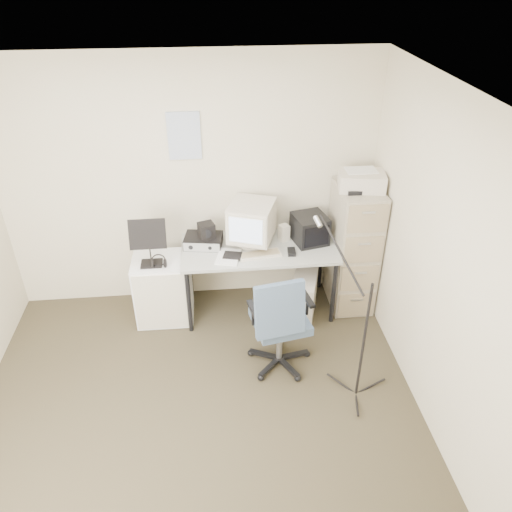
{
  "coord_description": "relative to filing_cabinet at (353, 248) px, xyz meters",
  "views": [
    {
      "loc": [
        0.18,
        -2.66,
        3.24
      ],
      "look_at": [
        0.55,
        0.95,
        0.95
      ],
      "focal_mm": 35.0,
      "sensor_mm": 36.0,
      "label": 1
    }
  ],
  "objects": [
    {
      "name": "music_stand",
      "position": [
        -1.98,
        -0.15,
        0.27
      ],
      "size": [
        0.36,
        0.23,
        0.49
      ],
      "primitive_type": "cube",
      "rotation": [
        0.0,
        0.0,
        0.18
      ],
      "color": "black",
      "rests_on": "side_cart"
    },
    {
      "name": "papers",
      "position": [
        -1.26,
        -0.19,
        0.09
      ],
      "size": [
        0.27,
        0.32,
        0.02
      ],
      "primitive_type": "cube",
      "rotation": [
        0.0,
        0.0,
        -0.24
      ],
      "color": "white",
      "rests_on": "desk"
    },
    {
      "name": "office_chair",
      "position": [
        -0.85,
        -0.86,
        -0.15
      ],
      "size": [
        0.68,
        0.68,
        1.01
      ],
      "primitive_type": "cube",
      "rotation": [
        0.0,
        0.0,
        0.19
      ],
      "color": "#42546B",
      "rests_on": "floor"
    },
    {
      "name": "radio_receiver",
      "position": [
        -1.48,
        0.06,
        0.13
      ],
      "size": [
        0.39,
        0.31,
        0.1
      ],
      "primitive_type": "cube",
      "rotation": [
        0.0,
        0.0,
        -0.16
      ],
      "color": "black",
      "rests_on": "desk"
    },
    {
      "name": "ceiling",
      "position": [
        -1.58,
        -1.48,
        1.85
      ],
      "size": [
        3.6,
        3.6,
        0.01
      ],
      "primitive_type": "cube",
      "color": "white",
      "rests_on": "ground"
    },
    {
      "name": "headphones",
      "position": [
        -1.9,
        -0.2,
        0.07
      ],
      "size": [
        0.15,
        0.15,
        0.03
      ],
      "primitive_type": "torus",
      "rotation": [
        0.0,
        0.0,
        -0.02
      ],
      "color": "black",
      "rests_on": "side_cart"
    },
    {
      "name": "keyboard",
      "position": [
        -0.96,
        -0.18,
        0.09
      ],
      "size": [
        0.42,
        0.2,
        0.02
      ],
      "primitive_type": "cube",
      "rotation": [
        0.0,
        0.0,
        0.14
      ],
      "color": "beige",
      "rests_on": "desk"
    },
    {
      "name": "mic_stand",
      "position": [
        -0.25,
        -1.28,
        0.09
      ],
      "size": [
        0.03,
        0.03,
        1.49
      ],
      "primitive_type": "cylinder",
      "rotation": [
        0.0,
        0.0,
        1.92
      ],
      "color": "black",
      "rests_on": "floor"
    },
    {
      "name": "desk",
      "position": [
        -0.95,
        -0.03,
        -0.29
      ],
      "size": [
        1.5,
        0.7,
        0.73
      ],
      "primitive_type": "cube",
      "color": "#ADADAC",
      "rests_on": "floor"
    },
    {
      "name": "wall_calendar",
      "position": [
        -1.6,
        0.31,
        1.1
      ],
      "size": [
        0.3,
        0.02,
        0.44
      ],
      "primitive_type": "cube",
      "color": "white",
      "rests_on": "wall_back"
    },
    {
      "name": "floor",
      "position": [
        -1.58,
        -1.48,
        -0.66
      ],
      "size": [
        3.6,
        3.6,
        0.01
      ],
      "primitive_type": "cube",
      "color": "#3D3526",
      "rests_on": "ground"
    },
    {
      "name": "printer",
      "position": [
        0.0,
        -0.02,
        0.73
      ],
      "size": [
        0.46,
        0.35,
        0.16
      ],
      "primitive_type": "cube",
      "rotation": [
        0.0,
        0.0,
        -0.17
      ],
      "color": "beige",
      "rests_on": "filing_cabinet"
    },
    {
      "name": "crt_tv",
      "position": [
        -0.44,
        0.04,
        0.22
      ],
      "size": [
        0.37,
        0.38,
        0.28
      ],
      "primitive_type": "cube",
      "rotation": [
        0.0,
        0.0,
        0.23
      ],
      "color": "black",
      "rests_on": "desk"
    },
    {
      "name": "mouse",
      "position": [
        -0.65,
        -0.17,
        0.1
      ],
      "size": [
        0.08,
        0.13,
        0.04
      ],
      "primitive_type": "cube",
      "rotation": [
        0.0,
        0.0,
        -0.06
      ],
      "color": "black",
      "rests_on": "desk"
    },
    {
      "name": "radio_speaker",
      "position": [
        -1.45,
        0.05,
        0.25
      ],
      "size": [
        0.18,
        0.17,
        0.14
      ],
      "primitive_type": "cube",
      "rotation": [
        0.0,
        0.0,
        0.31
      ],
      "color": "black",
      "rests_on": "radio_receiver"
    },
    {
      "name": "crt_monitor",
      "position": [
        -1.01,
        0.04,
        0.3
      ],
      "size": [
        0.52,
        0.53,
        0.44
      ],
      "primitive_type": "cube",
      "rotation": [
        0.0,
        0.0,
        -0.34
      ],
      "color": "beige",
      "rests_on": "desk"
    },
    {
      "name": "wall_right",
      "position": [
        0.22,
        -1.48,
        0.6
      ],
      "size": [
        0.02,
        3.6,
        2.5
      ],
      "primitive_type": "cube",
      "color": "beige",
      "rests_on": "ground"
    },
    {
      "name": "filing_cabinet",
      "position": [
        0.0,
        0.0,
        0.0
      ],
      "size": [
        0.4,
        0.6,
        1.3
      ],
      "primitive_type": "cube",
      "color": "#B1A291",
      "rests_on": "floor"
    },
    {
      "name": "side_cart",
      "position": [
        -1.9,
        -0.07,
        -0.31
      ],
      "size": [
        0.55,
        0.44,
        0.68
      ],
      "primitive_type": "cube",
      "rotation": [
        0.0,
        0.0,
        -0.01
      ],
      "color": "white",
      "rests_on": "floor"
    },
    {
      "name": "wall_back",
      "position": [
        -1.58,
        0.32,
        0.6
      ],
      "size": [
        3.6,
        0.02,
        2.5
      ],
      "primitive_type": "cube",
      "color": "beige",
      "rests_on": "ground"
    },
    {
      "name": "desk_speaker",
      "position": [
        -0.69,
        0.09,
        0.16
      ],
      "size": [
        0.12,
        0.12,
        0.16
      ],
      "primitive_type": "cube",
      "rotation": [
        0.0,
        0.0,
        0.42
      ],
      "color": "beige",
      "rests_on": "desk"
    },
    {
      "name": "pc_tower",
      "position": [
        -0.51,
        -0.19,
        -0.42
      ],
      "size": [
        0.35,
        0.53,
        0.46
      ],
      "primitive_type": "cube",
      "rotation": [
        0.0,
        0.0,
        -0.3
      ],
      "color": "beige",
      "rests_on": "floor"
    }
  ]
}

